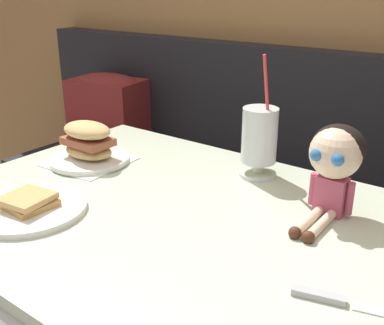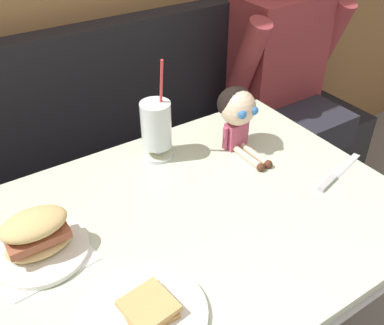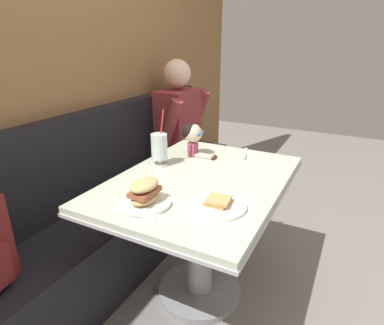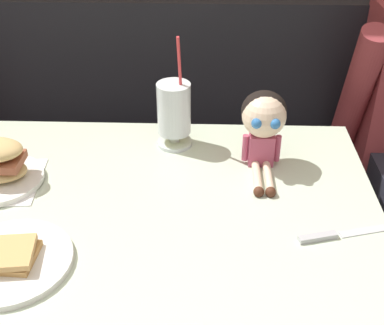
% 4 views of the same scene
% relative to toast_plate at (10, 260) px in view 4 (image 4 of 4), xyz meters
% --- Properties ---
extents(booth_bench, '(2.60, 0.48, 1.00)m').
position_rel_toast_plate_xyz_m(booth_bench, '(0.24, 0.82, -0.42)').
color(booth_bench, black).
rests_on(booth_bench, ground).
extents(diner_table, '(1.11, 0.81, 0.74)m').
position_rel_toast_plate_xyz_m(diner_table, '(0.24, 0.20, -0.21)').
color(diner_table, beige).
rests_on(diner_table, ground).
extents(toast_plate, '(0.25, 0.25, 0.04)m').
position_rel_toast_plate_xyz_m(toast_plate, '(0.00, 0.00, 0.00)').
color(toast_plate, white).
rests_on(toast_plate, diner_table).
extents(milkshake_glass, '(0.10, 0.10, 0.31)m').
position_rel_toast_plate_xyz_m(milkshake_glass, '(0.30, 0.48, 0.09)').
color(milkshake_glass, silver).
rests_on(milkshake_glass, diner_table).
extents(butter_knife, '(0.23, 0.08, 0.01)m').
position_rel_toast_plate_xyz_m(butter_knife, '(0.66, 0.11, -0.01)').
color(butter_knife, silver).
rests_on(butter_knife, diner_table).
extents(seated_doll, '(0.11, 0.22, 0.20)m').
position_rel_toast_plate_xyz_m(seated_doll, '(0.53, 0.39, 0.12)').
color(seated_doll, '#B74C6B').
rests_on(seated_doll, diner_table).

